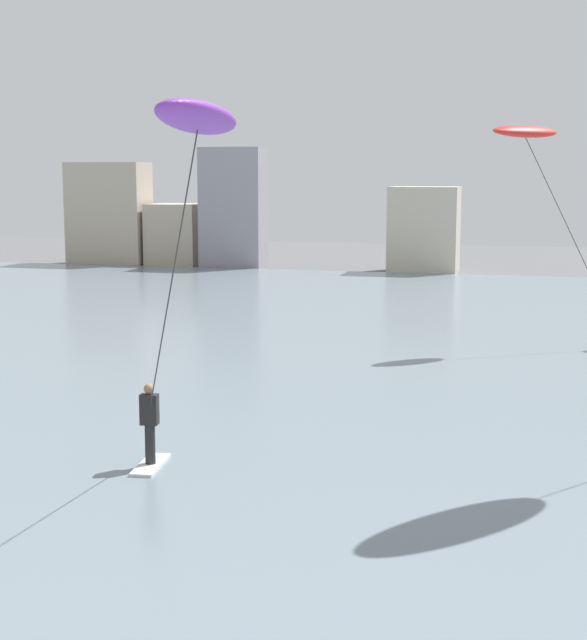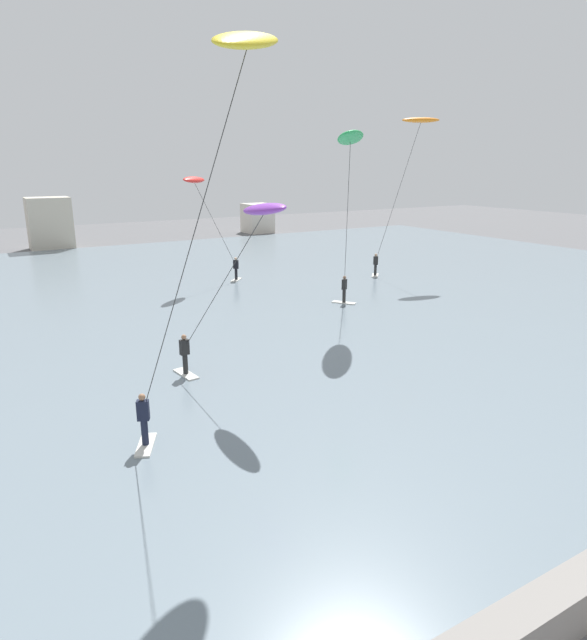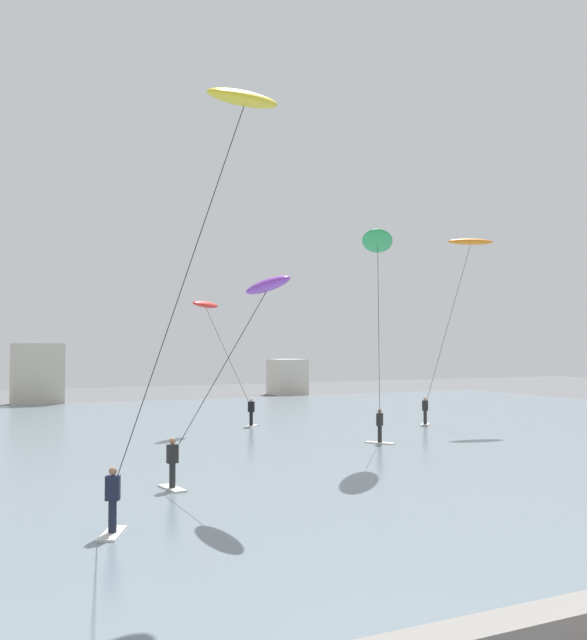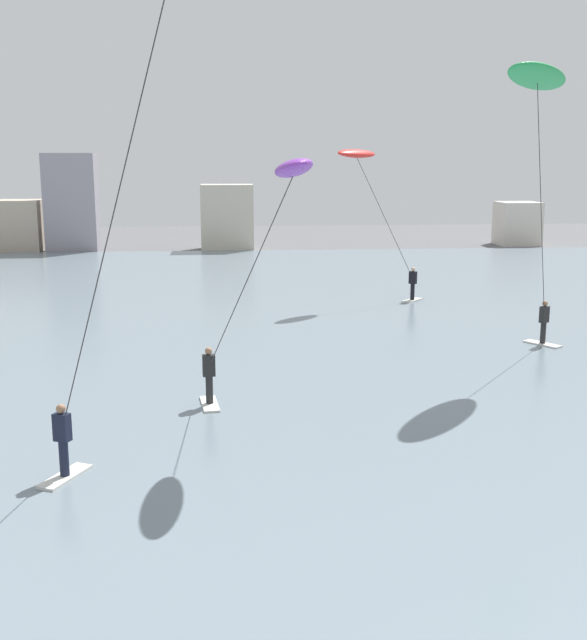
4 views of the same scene
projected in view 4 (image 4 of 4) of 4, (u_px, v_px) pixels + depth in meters
water_bay at (270, 320)px, 33.04m from camera, size 84.00×52.00×0.10m
far_shore_buildings at (126, 214)px, 58.77m from camera, size 47.69×4.70×7.31m
kitesurfer_purple at (281, 200)px, 18.01m from camera, size 2.86×4.85×6.85m
kitesurfer_red at (365, 173)px, 35.74m from camera, size 4.74×2.35×7.26m
kitesurfer_green at (538, 96)px, 23.92m from camera, size 4.29×5.47×9.69m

